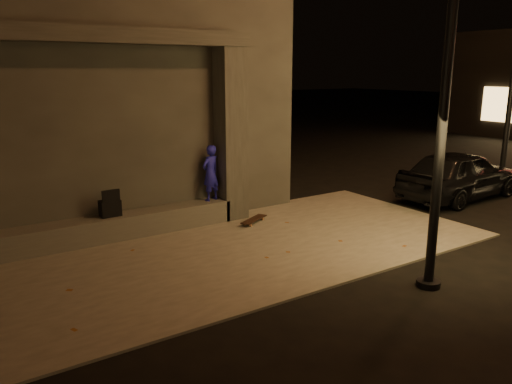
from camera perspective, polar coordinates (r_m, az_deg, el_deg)
ground at (r=7.21m, az=0.85°, el=-12.43°), size 120.00×120.00×0.00m
sidewalk at (r=8.79m, az=-6.56°, el=-7.42°), size 11.00×4.40×0.04m
building at (r=12.14m, az=-21.09°, el=10.16°), size 9.00×5.10×5.22m
ledge at (r=9.79m, az=-19.20°, el=-4.36°), size 6.00×0.55×0.45m
column at (r=10.63m, az=-2.92°, el=6.50°), size 0.55×0.55×3.60m
canopy at (r=9.69m, az=-15.02°, el=16.86°), size 5.00×0.70×0.28m
skateboarder at (r=10.52m, az=-5.22°, el=2.18°), size 0.50×0.40×1.18m
backpack at (r=9.81m, az=-16.35°, el=-1.63°), size 0.38×0.25×0.53m
skateboard at (r=10.54m, az=-0.25°, el=-3.17°), size 0.79×0.54×0.09m
car_a at (r=13.55m, az=22.26°, el=1.88°), size 3.76×1.66×1.26m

